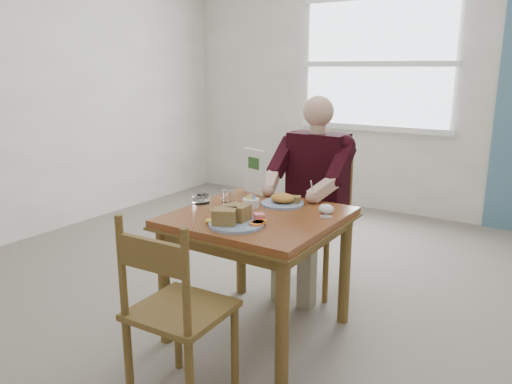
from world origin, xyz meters
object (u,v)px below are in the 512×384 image
Objects in this scene: table at (258,232)px; near_plate at (235,219)px; chair_near at (175,312)px; diner at (313,180)px; far_plate at (283,200)px; chair_far at (317,223)px.

table is 2.48× the size of near_plate.
diner reaches higher than chair_near.
near_plate is (0.01, -0.96, -0.02)m from diner.
near_plate reaches higher than far_plate.
chair_far and chair_near have the same top height.
diner is 0.46m from far_plate.
table is 0.97× the size of chair_far.
table is 0.73m from diner.
chair_near reaches higher than far_plate.
near_plate is (0.01, -1.05, 0.31)m from chair_far.
table is at bearing -90.00° from diner.
near_plate is (-0.03, 0.52, 0.31)m from chair_near.
table is 2.77× the size of far_plate.
chair_far is at bearing 90.64° from near_plate.
chair_near is 2.56× the size of near_plate.
near_plate is at bearing -89.36° from chair_far.
chair_near is (0.04, -1.57, 0.00)m from chair_far.
diner is 3.73× the size of near_plate.
far_plate is (0.03, 0.25, 0.14)m from table.
chair_far is at bearing 90.00° from table.
diner reaches higher than chair_far.
chair_near reaches higher than near_plate.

